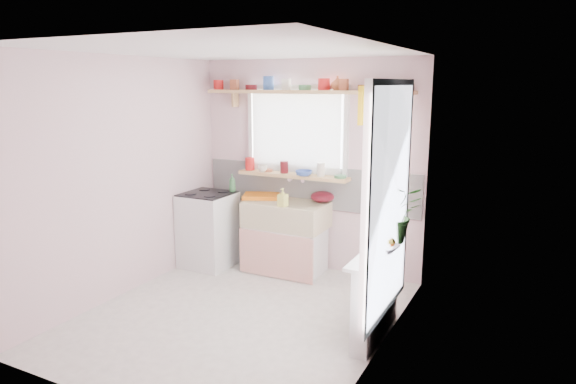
% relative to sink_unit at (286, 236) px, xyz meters
% --- Properties ---
extents(room, '(3.20, 3.20, 3.20)m').
position_rel_sink_unit_xyz_m(room, '(0.81, -0.43, 0.94)').
color(room, white).
rests_on(room, ground).
extents(sink_unit, '(0.95, 0.65, 1.11)m').
position_rel_sink_unit_xyz_m(sink_unit, '(0.00, 0.00, 0.00)').
color(sink_unit, white).
rests_on(sink_unit, ground).
extents(cooker, '(0.58, 0.58, 0.93)m').
position_rel_sink_unit_xyz_m(cooker, '(-0.95, -0.24, 0.03)').
color(cooker, white).
rests_on(cooker, ground).
extents(radiator_ledge, '(0.22, 0.95, 0.78)m').
position_rel_sink_unit_xyz_m(radiator_ledge, '(1.45, -1.09, -0.03)').
color(radiator_ledge, white).
rests_on(radiator_ledge, ground).
extents(windowsill, '(1.40, 0.22, 0.04)m').
position_rel_sink_unit_xyz_m(windowsill, '(-0.00, 0.19, 0.71)').
color(windowsill, tan).
rests_on(windowsill, room).
extents(pine_shelf, '(2.52, 0.24, 0.04)m').
position_rel_sink_unit_xyz_m(pine_shelf, '(0.15, 0.18, 1.69)').
color(pine_shelf, tan).
rests_on(pine_shelf, room).
extents(shelf_crockery, '(2.47, 0.11, 0.12)m').
position_rel_sink_unit_xyz_m(shelf_crockery, '(0.15, 0.18, 1.76)').
color(shelf_crockery, red).
rests_on(shelf_crockery, pine_shelf).
extents(sill_crockery, '(1.35, 0.11, 0.12)m').
position_rel_sink_unit_xyz_m(sill_crockery, '(-0.05, 0.19, 0.78)').
color(sill_crockery, red).
rests_on(sill_crockery, windowsill).
extents(dish_tray, '(0.53, 0.47, 0.04)m').
position_rel_sink_unit_xyz_m(dish_tray, '(-0.38, 0.08, 0.44)').
color(dish_tray, orange).
rests_on(dish_tray, sink_unit).
extents(colander, '(0.34, 0.34, 0.13)m').
position_rel_sink_unit_xyz_m(colander, '(0.37, 0.21, 0.48)').
color(colander, '#520E19').
rests_on(colander, sink_unit).
extents(jade_plant, '(0.62, 0.59, 0.54)m').
position_rel_sink_unit_xyz_m(jade_plant, '(1.48, -0.69, 0.61)').
color(jade_plant, '#316126').
rests_on(jade_plant, radiator_ledge).
extents(fruit_bowl, '(0.32, 0.32, 0.07)m').
position_rel_sink_unit_xyz_m(fruit_bowl, '(1.48, -1.04, 0.38)').
color(fruit_bowl, silver).
rests_on(fruit_bowl, radiator_ledge).
extents(herb_pot, '(0.11, 0.08, 0.19)m').
position_rel_sink_unit_xyz_m(herb_pot, '(1.38, -0.94, 0.44)').
color(herb_pot, '#386629').
rests_on(herb_pot, radiator_ledge).
extents(soap_bottle_sink, '(0.11, 0.11, 0.21)m').
position_rel_sink_unit_xyz_m(soap_bottle_sink, '(0.06, -0.19, 0.52)').
color(soap_bottle_sink, '#DEDD63').
rests_on(soap_bottle_sink, sink_unit).
extents(sill_cup, '(0.12, 0.12, 0.09)m').
position_rel_sink_unit_xyz_m(sill_cup, '(-0.38, 0.13, 0.77)').
color(sill_cup, silver).
rests_on(sill_cup, windowsill).
extents(sill_bowl, '(0.21, 0.21, 0.06)m').
position_rel_sink_unit_xyz_m(sill_bowl, '(0.17, 0.13, 0.76)').
color(sill_bowl, '#3453AB').
rests_on(sill_bowl, windowsill).
extents(shelf_vase, '(0.18, 0.18, 0.16)m').
position_rel_sink_unit_xyz_m(shelf_vase, '(0.52, 0.24, 1.79)').
color(shelf_vase, '#B56237').
rests_on(shelf_vase, pine_shelf).
extents(cooker_bottle, '(0.10, 0.10, 0.22)m').
position_rel_sink_unit_xyz_m(cooker_bottle, '(-0.73, -0.02, 0.59)').
color(cooker_bottle, '#3A7544').
rests_on(cooker_bottle, cooker).
extents(fruit, '(0.20, 0.14, 0.10)m').
position_rel_sink_unit_xyz_m(fruit, '(1.49, -1.03, 0.44)').
color(fruit, '#D95C12').
rests_on(fruit, fruit_bowl).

